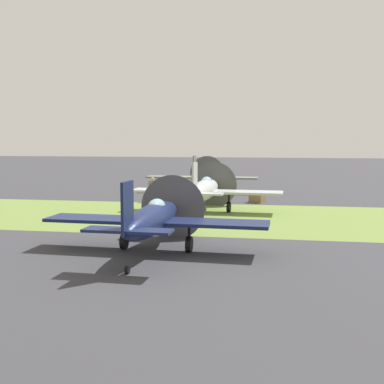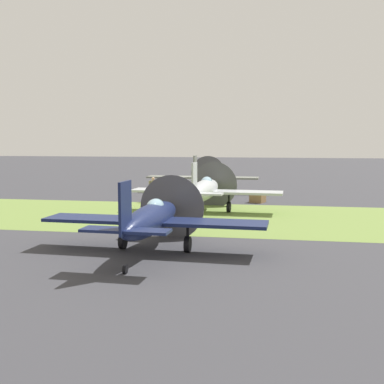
{
  "view_description": "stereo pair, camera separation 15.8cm",
  "coord_description": "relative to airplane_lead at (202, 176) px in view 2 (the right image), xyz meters",
  "views": [
    {
      "loc": [
        6.42,
        -37.51,
        4.31
      ],
      "look_at": [
        1.66,
        -9.71,
        1.22
      ],
      "focal_mm": 44.7,
      "sensor_mm": 36.0,
      "label": 1
    },
    {
      "loc": [
        6.57,
        -37.48,
        4.31
      ],
      "look_at": [
        1.66,
        -9.71,
        1.22
      ],
      "focal_mm": 44.7,
      "sensor_mm": 36.0,
      "label": 2
    }
  ],
  "objects": [
    {
      "name": "airplane_trail",
      "position": [
        1.32,
        -20.87,
        -0.06
      ],
      "size": [
        8.78,
        6.96,
        3.14
      ],
      "rotation": [
        0.0,
        0.0,
        -0.04
      ],
      "color": "#141E47",
      "rests_on": "ground"
    },
    {
      "name": "airplane_lead",
      "position": [
        0.0,
        0.0,
        0.0
      ],
      "size": [
        9.16,
        7.29,
        3.28
      ],
      "rotation": [
        0.0,
        0.0,
        -0.01
      ],
      "color": "slate",
      "rests_on": "ground"
    },
    {
      "name": "supply_crate",
      "position": [
        4.72,
        -5.34,
        -1.05
      ],
      "size": [
        1.16,
        1.16,
        0.64
      ],
      "primitive_type": "cube",
      "rotation": [
        0.0,
        0.0,
        1.22
      ],
      "color": "olive",
      "rests_on": "ground"
    },
    {
      "name": "airplane_wingman",
      "position": [
        1.82,
        -10.45,
        -0.01
      ],
      "size": [
        9.13,
        7.23,
        3.26
      ],
      "rotation": [
        0.0,
        0.0,
        -0.04
      ],
      "color": "#B2B7BC",
      "rests_on": "ground"
    },
    {
      "name": "ground_plane",
      "position": [
        -0.61,
        -0.87,
        -1.37
      ],
      "size": [
        160.0,
        160.0,
        0.0
      ],
      "primitive_type": "plane",
      "color": "#38383D"
    },
    {
      "name": "grass_verge",
      "position": [
        -0.61,
        -12.14,
        -1.37
      ],
      "size": [
        120.0,
        11.0,
        0.01
      ],
      "primitive_type": "cube",
      "color": "olive",
      "rests_on": "ground"
    },
    {
      "name": "ground_crew_chief",
      "position": [
        -2.48,
        -6.24,
        -0.46
      ],
      "size": [
        0.55,
        0.38,
        1.73
      ],
      "rotation": [
        0.0,
        0.0,
        0.55
      ],
      "color": "#847A5B",
      "rests_on": "ground"
    }
  ]
}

